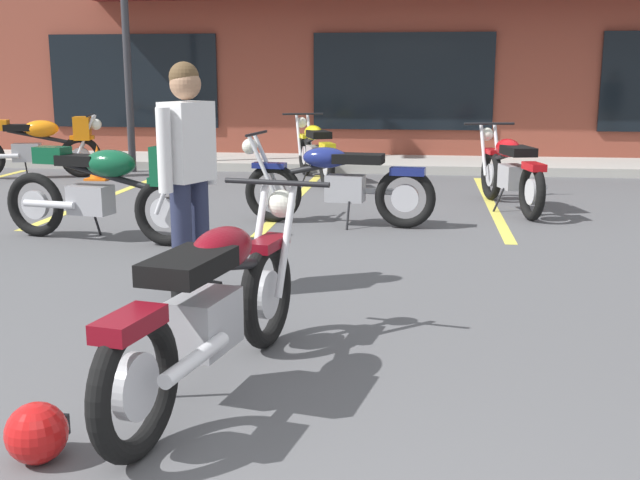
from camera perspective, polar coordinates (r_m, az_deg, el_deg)
The scene contains 13 objects.
ground_plane at distance 5.36m, azimuth 3.19°, elevation -5.14°, with size 80.00×80.00×0.00m, color #515154.
sidewalk_kerb at distance 13.44m, azimuth 5.89°, elevation 5.61°, with size 22.00×1.80×0.14m, color #A8A59E.
brick_storefront_building at distance 16.94m, azimuth 6.41°, elevation 13.06°, with size 18.74×6.47×3.74m.
painted_stall_lines at distance 9.89m, azimuth 5.25°, elevation 2.87°, with size 12.54×4.80×0.01m.
motorcycle_foreground_classic at distance 3.92m, azimuth -7.83°, elevation -4.70°, with size 0.77×2.09×0.98m.
motorcycle_red_sportbike at distance 9.50m, azimuth 13.83°, elevation 4.99°, with size 0.86×2.08×0.98m.
motorcycle_black_cruiser at distance 8.24m, azimuth 1.17°, elevation 4.28°, with size 2.11×0.70×0.98m.
motorcycle_silver_naked at distance 12.77m, azimuth -19.96°, elevation 6.67°, with size 2.07×0.92×0.98m.
motorcycle_blue_standard at distance 7.66m, azimuth -15.38°, elevation 3.75°, with size 2.10×0.76×0.98m.
motorcycle_orange_scrambler at distance 11.66m, azimuth -0.35°, elevation 6.61°, with size 1.05×2.02×0.98m.
person_in_black_shirt at distance 5.61m, azimuth -9.67°, elevation 5.43°, with size 0.38×0.59×1.68m.
helmet_on_pavement at distance 3.52m, azimuth -20.12°, elevation -13.19°, with size 0.26×0.26×0.26m.
traffic_cone at distance 12.32m, azimuth -16.05°, elevation 5.49°, with size 0.34×0.34×0.53m.
Camera 1 is at (0.37, -1.18, 1.59)m, focal length 43.46 mm.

